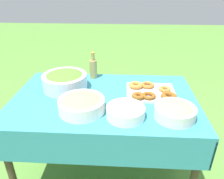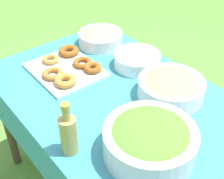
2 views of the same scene
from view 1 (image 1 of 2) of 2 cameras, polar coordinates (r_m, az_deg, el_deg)
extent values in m
plane|color=#568C38|center=(2.10, -1.71, -20.30)|extent=(14.00, 14.00, 0.00)
cube|color=teal|center=(1.63, -2.06, -2.42)|extent=(1.36, 0.87, 0.02)
cube|color=teal|center=(1.36, -3.67, -15.87)|extent=(1.36, 0.01, 0.22)
cube|color=teal|center=(2.07, -0.93, 0.48)|extent=(1.36, 0.01, 0.22)
cube|color=teal|center=(1.88, -23.03, -4.87)|extent=(0.01, 0.87, 0.22)
cube|color=teal|center=(1.77, 20.41, -6.33)|extent=(0.01, 0.87, 0.22)
cylinder|color=#473828|center=(1.75, -24.97, -18.59)|extent=(0.05, 0.05, 0.73)
cylinder|color=#473828|center=(1.65, 20.53, -21.04)|extent=(0.05, 0.05, 0.73)
cylinder|color=#473828|center=(2.28, -16.85, -5.48)|extent=(0.05, 0.05, 0.73)
cylinder|color=#473828|center=(2.20, 15.49, -6.55)|extent=(0.05, 0.05, 0.73)
cylinder|color=silver|center=(1.77, -12.18, 2.03)|extent=(0.35, 0.35, 0.12)
ellipsoid|color=#51892D|center=(1.75, -12.33, 3.37)|extent=(0.31, 0.31, 0.07)
cylinder|color=silver|center=(1.44, 16.10, -5.75)|extent=(0.26, 0.26, 0.08)
ellipsoid|color=tan|center=(1.42, 16.23, -4.91)|extent=(0.23, 0.23, 0.07)
cube|color=silver|center=(1.70, 10.12, -0.79)|extent=(0.37, 0.31, 0.02)
torus|color=brown|center=(1.61, 9.57, -1.61)|extent=(0.13, 0.13, 0.03)
torus|color=#A36628|center=(1.77, 9.27, 1.14)|extent=(0.15, 0.15, 0.03)
torus|color=#B27533|center=(1.73, 13.64, 0.09)|extent=(0.12, 0.12, 0.03)
torus|color=brown|center=(1.59, 6.88, -1.67)|extent=(0.10, 0.10, 0.03)
torus|color=brown|center=(1.63, 14.64, -1.71)|extent=(0.13, 0.13, 0.03)
torus|color=#B27533|center=(1.74, 6.23, 1.10)|extent=(0.11, 0.11, 0.03)
cylinder|color=white|center=(1.41, 3.52, -6.92)|extent=(0.25, 0.25, 0.01)
cylinder|color=white|center=(1.40, 3.54, -6.51)|extent=(0.25, 0.25, 0.01)
cylinder|color=white|center=(1.40, 3.55, -6.10)|extent=(0.25, 0.25, 0.01)
cylinder|color=white|center=(1.39, 3.57, -5.69)|extent=(0.25, 0.25, 0.01)
cylinder|color=white|center=(1.38, 3.58, -5.27)|extent=(0.25, 0.25, 0.01)
cylinder|color=white|center=(1.38, 3.59, -4.85)|extent=(0.25, 0.25, 0.01)
cylinder|color=#998E4C|center=(1.93, -4.89, 5.33)|extent=(0.07, 0.07, 0.16)
cylinder|color=#998E4C|center=(1.89, -5.02, 8.40)|extent=(0.03, 0.03, 0.06)
cylinder|color=#A58C33|center=(1.88, -5.07, 9.44)|extent=(0.03, 0.03, 0.01)
cylinder|color=white|center=(1.46, -7.91, -4.09)|extent=(0.31, 0.31, 0.09)
ellipsoid|color=tan|center=(1.44, -7.99, -3.06)|extent=(0.27, 0.27, 0.07)
camera|label=2|loc=(2.38, -24.64, 27.90)|focal=50.00mm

